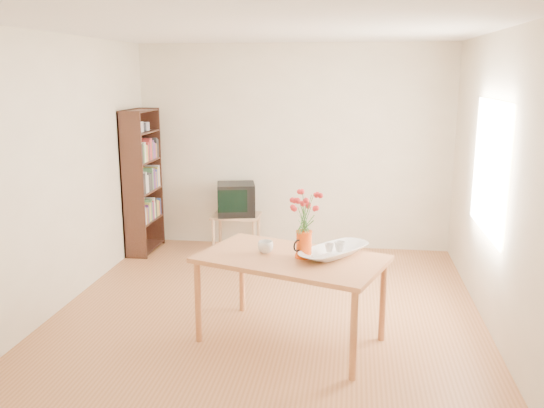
# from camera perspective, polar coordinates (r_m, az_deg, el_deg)

# --- Properties ---
(room) EXTENTS (4.50, 4.50, 4.50)m
(room) POSITION_cam_1_polar(r_m,az_deg,el_deg) (5.19, -0.14, 2.51)
(room) COLOR #945B34
(room) RESTS_ON ground
(table) EXTENTS (1.69, 1.30, 0.75)m
(table) POSITION_cam_1_polar(r_m,az_deg,el_deg) (4.80, 1.88, -6.11)
(table) COLOR #A76339
(table) RESTS_ON ground
(tv_stand) EXTENTS (0.60, 0.45, 0.46)m
(tv_stand) POSITION_cam_1_polar(r_m,az_deg,el_deg) (7.40, -3.55, -1.60)
(tv_stand) COLOR tan
(tv_stand) RESTS_ON ground
(bookshelf) EXTENTS (0.28, 0.70, 1.80)m
(bookshelf) POSITION_cam_1_polar(r_m,az_deg,el_deg) (7.41, -12.67, 1.72)
(bookshelf) COLOR black
(bookshelf) RESTS_ON ground
(pitcher) EXTENTS (0.16, 0.20, 0.23)m
(pitcher) POSITION_cam_1_polar(r_m,az_deg,el_deg) (4.74, 3.18, -4.10)
(pitcher) COLOR #DC450C
(pitcher) RESTS_ON table
(flowers) EXTENTS (0.26, 0.26, 0.37)m
(flowers) POSITION_cam_1_polar(r_m,az_deg,el_deg) (4.66, 3.23, -0.63)
(flowers) COLOR #BA2B30
(flowers) RESTS_ON pitcher
(mug) EXTENTS (0.16, 0.16, 0.10)m
(mug) POSITION_cam_1_polar(r_m,az_deg,el_deg) (4.86, -0.64, -4.29)
(mug) COLOR white
(mug) RESTS_ON table
(bowl) EXTENTS (0.65, 0.65, 0.43)m
(bowl) POSITION_cam_1_polar(r_m,az_deg,el_deg) (4.76, 6.22, -2.66)
(bowl) COLOR white
(bowl) RESTS_ON table
(teacup_a) EXTENTS (0.09, 0.09, 0.06)m
(teacup_a) POSITION_cam_1_polar(r_m,az_deg,el_deg) (4.77, 5.73, -3.18)
(teacup_a) COLOR white
(teacup_a) RESTS_ON bowl
(teacup_b) EXTENTS (0.08, 0.08, 0.07)m
(teacup_b) POSITION_cam_1_polar(r_m,az_deg,el_deg) (4.79, 6.76, -3.07)
(teacup_b) COLOR white
(teacup_b) RESTS_ON bowl
(television) EXTENTS (0.55, 0.53, 0.41)m
(television) POSITION_cam_1_polar(r_m,az_deg,el_deg) (7.35, -3.56, 0.54)
(television) COLOR black
(television) RESTS_ON tv_stand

